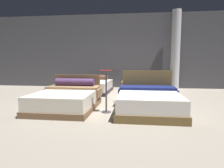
{
  "coord_description": "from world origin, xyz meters",
  "views": [
    {
      "loc": [
        0.72,
        -5.97,
        1.28
      ],
      "look_at": [
        -0.08,
        0.55,
        0.5
      ],
      "focal_mm": 30.98,
      "sensor_mm": 36.0,
      "label": 1
    }
  ],
  "objects_px": {
    "price_sign": "(106,96)",
    "support_pillar": "(175,50)",
    "bed_2": "(92,86)",
    "bed_0": "(67,99)",
    "bed_3": "(143,88)",
    "bed_1": "(149,101)"
  },
  "relations": [
    {
      "from": "bed_2",
      "to": "support_pillar",
      "type": "xyz_separation_m",
      "value": [
        3.53,
        1.2,
        1.51
      ]
    },
    {
      "from": "bed_2",
      "to": "bed_3",
      "type": "bearing_deg",
      "value": 0.64
    },
    {
      "from": "bed_0",
      "to": "bed_3",
      "type": "bearing_deg",
      "value": 52.32
    },
    {
      "from": "bed_1",
      "to": "bed_3",
      "type": "bearing_deg",
      "value": 90.94
    },
    {
      "from": "bed_1",
      "to": "bed_0",
      "type": "bearing_deg",
      "value": 178.32
    },
    {
      "from": "bed_0",
      "to": "price_sign",
      "type": "height_order",
      "value": "price_sign"
    },
    {
      "from": "bed_2",
      "to": "support_pillar",
      "type": "distance_m",
      "value": 4.03
    },
    {
      "from": "support_pillar",
      "to": "bed_1",
      "type": "bearing_deg",
      "value": -109.15
    },
    {
      "from": "bed_0",
      "to": "support_pillar",
      "type": "relative_size",
      "value": 0.58
    },
    {
      "from": "bed_1",
      "to": "bed_3",
      "type": "xyz_separation_m",
      "value": [
        -0.04,
        2.79,
        -0.06
      ]
    },
    {
      "from": "price_sign",
      "to": "support_pillar",
      "type": "xyz_separation_m",
      "value": [
        2.46,
        4.28,
        1.34
      ]
    },
    {
      "from": "bed_0",
      "to": "price_sign",
      "type": "relative_size",
      "value": 1.92
    },
    {
      "from": "bed_1",
      "to": "price_sign",
      "type": "distance_m",
      "value": 1.09
    },
    {
      "from": "bed_2",
      "to": "price_sign",
      "type": "xyz_separation_m",
      "value": [
        1.07,
        -3.08,
        0.17
      ]
    },
    {
      "from": "bed_0",
      "to": "bed_3",
      "type": "distance_m",
      "value": 3.45
    },
    {
      "from": "bed_2",
      "to": "support_pillar",
      "type": "height_order",
      "value": "support_pillar"
    },
    {
      "from": "support_pillar",
      "to": "bed_2",
      "type": "bearing_deg",
      "value": -161.2
    },
    {
      "from": "bed_2",
      "to": "price_sign",
      "type": "height_order",
      "value": "price_sign"
    },
    {
      "from": "bed_1",
      "to": "bed_2",
      "type": "bearing_deg",
      "value": 126.83
    },
    {
      "from": "bed_0",
      "to": "price_sign",
      "type": "bearing_deg",
      "value": -14.29
    },
    {
      "from": "bed_0",
      "to": "bed_1",
      "type": "height_order",
      "value": "bed_1"
    },
    {
      "from": "bed_0",
      "to": "bed_2",
      "type": "relative_size",
      "value": 1.02
    }
  ]
}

